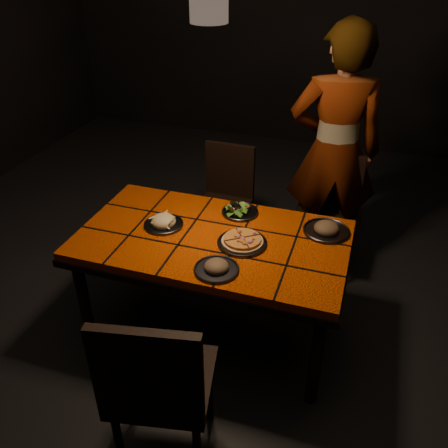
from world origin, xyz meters
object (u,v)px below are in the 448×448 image
(chair_far_right, at_px, (329,206))
(diner, at_px, (334,152))
(chair_far_left, at_px, (226,193))
(plate_pizza, at_px, (242,241))
(dining_table, at_px, (213,247))
(chair_near, at_px, (157,384))
(plate_pasta, at_px, (164,223))

(chair_far_right, distance_m, diner, 0.41)
(chair_far_left, bearing_deg, plate_pizza, -64.93)
(dining_table, height_order, chair_near, chair_near)
(chair_near, height_order, chair_far_right, chair_near)
(diner, bearing_deg, chair_near, 64.63)
(plate_pizza, bearing_deg, plate_pasta, 175.40)
(chair_far_right, bearing_deg, diner, 109.08)
(diner, distance_m, plate_pasta, 1.39)
(chair_near, distance_m, plate_pizza, 0.98)
(dining_table, height_order, diner, diner)
(dining_table, height_order, chair_far_right, chair_far_right)
(diner, bearing_deg, plate_pasta, 37.71)
(chair_near, xyz_separation_m, chair_far_right, (0.51, 1.96, -0.06))
(chair_far_left, bearing_deg, plate_pasta, -93.97)
(diner, height_order, plate_pizza, diner)
(chair_far_left, xyz_separation_m, plate_pasta, (-0.10, -0.94, 0.26))
(plate_pizza, relative_size, plate_pasta, 1.39)
(chair_far_left, distance_m, plate_pasta, 0.98)
(chair_near, xyz_separation_m, chair_far_left, (-0.31, 1.94, -0.07))
(plate_pizza, distance_m, plate_pasta, 0.52)
(chair_far_right, relative_size, diner, 0.50)
(chair_far_left, bearing_deg, chair_near, -79.01)
(plate_pasta, bearing_deg, plate_pizza, -4.60)
(dining_table, relative_size, plate_pasta, 6.63)
(chair_far_left, relative_size, plate_pasta, 3.66)
(plate_pizza, bearing_deg, diner, 71.07)
(dining_table, xyz_separation_m, plate_pizza, (0.19, -0.02, 0.10))
(dining_table, relative_size, chair_far_left, 1.81)
(plate_pasta, bearing_deg, chair_far_right, 46.55)
(dining_table, distance_m, chair_far_right, 1.16)
(dining_table, bearing_deg, plate_pasta, 176.93)
(chair_near, distance_m, chair_far_left, 1.96)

